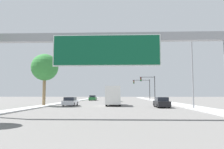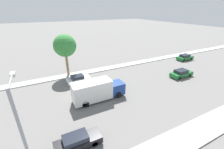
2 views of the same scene
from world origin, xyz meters
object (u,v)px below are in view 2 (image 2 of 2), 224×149
Objects in this scene: car_near_center at (181,73)px; street_lamp_right at (26,141)px; car_far_center at (78,141)px; car_near_left at (78,79)px; truck_box_primary at (97,90)px; car_far_right at (185,57)px; palm_tree_background at (65,46)px.

car_near_center is 28.86m from street_lamp_right.
car_near_left is (-14.00, 3.95, -0.03)m from car_far_center.
car_near_left is at bearing -110.04° from car_near_center.
truck_box_primary is (-7.00, 4.91, 0.91)m from car_far_center.
car_far_right is 28.87m from truck_box_primary.
palm_tree_background is (-11.04, -20.16, 5.44)m from car_near_center.
car_far_center is at bearing -35.03° from truck_box_primary.
car_near_center is (7.00, -9.77, -0.00)m from car_far_right.
palm_tree_background reaches higher than car_far_right.
palm_tree_background is (-11.04, -1.93, 4.55)m from truck_box_primary.
car_far_right is 40.47m from street_lamp_right.
palm_tree_background is (-4.04, -0.97, 5.49)m from car_near_left.
truck_box_primary is at bearing 139.92° from street_lamp_right.
car_near_center is (7.00, 19.19, 0.05)m from car_near_left.
truck_box_primary is 0.95× the size of palm_tree_background.
car_near_center is 23.62m from palm_tree_background.
car_far_right is (-14.00, 32.90, 0.02)m from car_far_center.
car_near_center is at bearing 61.28° from palm_tree_background.
car_far_right is at bearing 115.04° from street_lamp_right.
car_near_center is at bearing 110.59° from street_lamp_right.
car_far_right is 0.55× the size of palm_tree_background.
street_lamp_right is (17.01, -7.46, 4.81)m from car_near_left.
truck_box_primary is 0.85× the size of street_lamp_right.
car_far_right reaches higher than car_far_center.
truck_box_primary reaches higher than car_near_left.
palm_tree_background is at bearing -170.08° from truck_box_primary.
street_lamp_right reaches higher than palm_tree_background.
car_near_center is (-7.00, 23.13, 0.01)m from car_far_center.
street_lamp_right is at bearing -23.68° from car_near_left.
car_near_center is 0.60× the size of truck_box_primary.
street_lamp_right reaches higher than car_near_left.
palm_tree_background is 22.04m from street_lamp_right.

